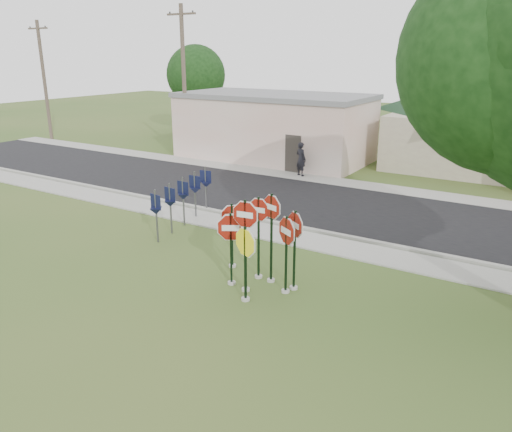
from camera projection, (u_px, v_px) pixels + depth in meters
The scene contains 20 objects.
ground at pixel (232, 304), 13.86m from camera, with size 120.00×120.00×0.00m, color #365720.
sidewalk_near at pixel (316, 242), 18.30m from camera, with size 60.00×1.60×0.06m, color gray.
road at pixel (360, 211), 21.93m from camera, with size 60.00×7.00×0.04m, color black.
sidewalk_far at pixel (390, 189), 25.40m from camera, with size 60.00×1.60×0.06m, color gray.
curb at pixel (328, 233), 19.09m from camera, with size 60.00×0.20×0.14m, color gray.
stop_sign_center at pixel (245, 232), 14.07m from camera, with size 1.07×0.24×2.89m.
stop_sign_yellow at pixel (245, 254), 13.63m from camera, with size 1.09×0.37×2.32m.
stop_sign_left at pixel (231, 239), 14.60m from camera, with size 0.97×0.58×2.36m.
stop_sign_right at pixel (286, 244), 14.06m from camera, with size 0.97×0.58×2.45m.
stop_sign_back_right at pixel (271, 226), 14.67m from camera, with size 0.95×0.34×2.88m.
stop_sign_back_left at pixel (259, 227), 14.97m from camera, with size 0.98×0.24×2.70m.
stop_sign_far_right at pixel (295, 240), 14.26m from camera, with size 0.89×0.55×2.53m.
stop_sign_far_left at pixel (232, 228), 15.85m from camera, with size 0.71×0.68×2.24m.
route_sign_row at pixel (183, 196), 19.82m from camera, with size 1.43×4.63×2.00m.
building_stucco at pixel (274, 126), 32.24m from camera, with size 12.20×6.20×4.20m.
building_house at pixel (469, 106), 29.49m from camera, with size 11.60×11.60×6.20m.
utility_pole_near at pixel (184, 81), 31.60m from camera, with size 2.20×0.26×9.50m.
utility_pole_far at pixel (44, 79), 38.69m from camera, with size 2.20×0.26×9.00m.
bg_tree_left at pixel (196, 75), 41.74m from camera, with size 4.90×4.90×7.35m.
pedestrian at pixel (301, 159), 27.83m from camera, with size 0.69×0.45×1.88m, color black.
Camera 1 is at (7.12, -10.19, 6.64)m, focal length 35.00 mm.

